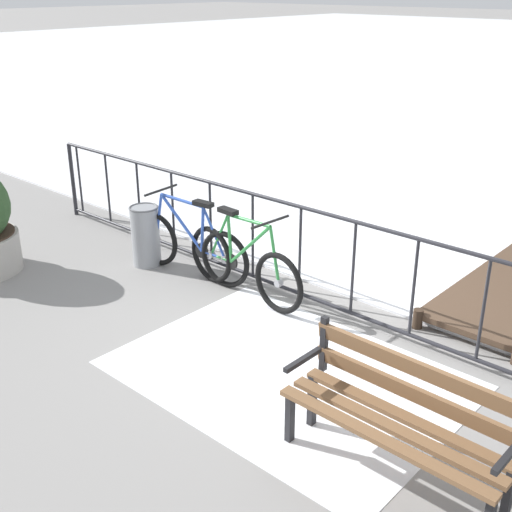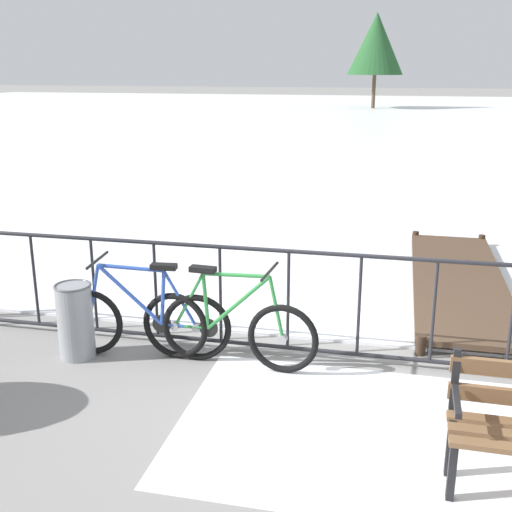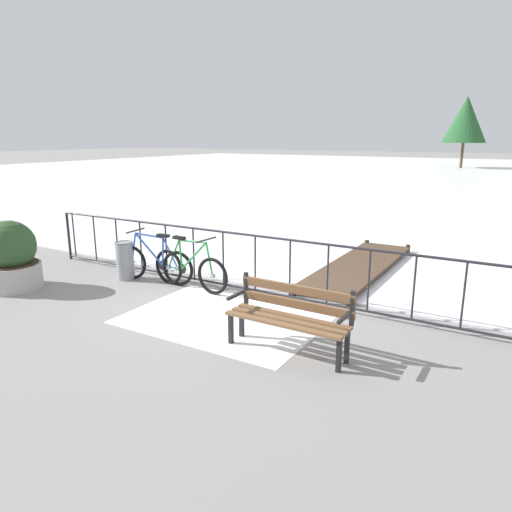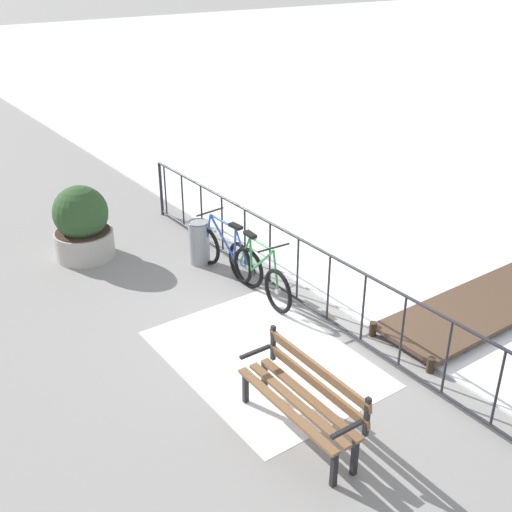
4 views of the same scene
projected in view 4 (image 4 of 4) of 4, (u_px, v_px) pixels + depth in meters
The scene contains 9 objects.
ground_plane at pixel (311, 313), 8.96m from camera, with size 160.00×160.00×0.00m, color gray.
snow_patch at pixel (264, 358), 7.97m from camera, with size 2.91×2.09×0.01m, color white.
railing_fence at pixel (313, 278), 8.71m from camera, with size 9.06×0.06×1.07m.
bicycle_near_railing at pixel (258, 274), 9.24m from camera, with size 1.71×0.52×0.97m.
bicycle_second at pixel (227, 254), 9.84m from camera, with size 1.71×0.52×0.97m.
park_bench at pixel (304, 394), 6.54m from camera, with size 1.61×0.50×0.89m.
planter_with_shrub at pixel (82, 225), 10.35m from camera, with size 0.98×0.98×1.24m.
trash_bin at pixel (199, 242), 10.23m from camera, with size 0.35×0.35×0.73m.
wooden_dock at pixel (499, 298), 9.10m from camera, with size 1.10×4.21×0.20m.
Camera 4 is at (5.79, -5.10, 4.70)m, focal length 44.00 mm.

